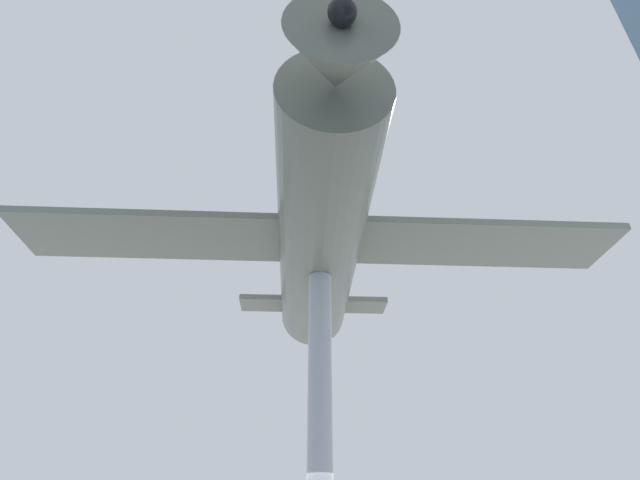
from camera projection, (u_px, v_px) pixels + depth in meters
support_pylon_central at (320, 424)px, 10.46m from camera, size 0.54×0.54×6.90m
suspended_airplane at (321, 233)px, 12.51m from camera, size 15.24×11.87×3.08m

